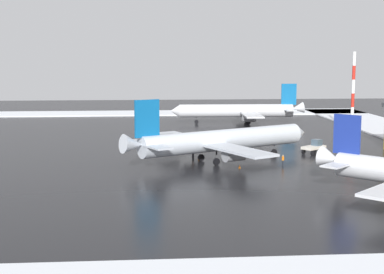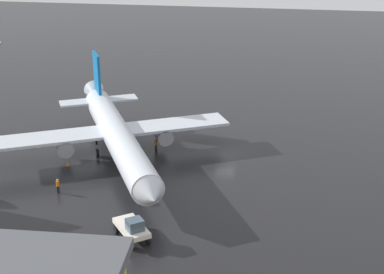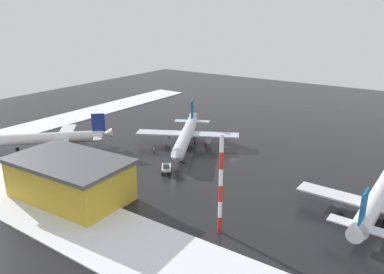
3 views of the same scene
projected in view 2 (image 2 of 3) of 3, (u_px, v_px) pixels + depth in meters
ground_plane at (225, 154)px, 76.60m from camera, size 240.00×240.00×0.00m
airplane_parked_starboard at (117, 135)px, 73.20m from camera, size 28.83×33.82×10.87m
pushback_tug at (132, 228)px, 56.49m from camera, size 4.54×4.99×2.50m
ground_crew_mid_apron at (156, 144)px, 77.31m from camera, size 0.36×0.36×1.71m
ground_crew_by_nose_gear at (58, 185)px, 65.88m from camera, size 0.36×0.36×1.71m
traffic_cone_near_nose at (140, 150)px, 77.10m from camera, size 0.36×0.36×0.55m
traffic_cone_mid_line at (68, 164)px, 73.06m from camera, size 0.36×0.36×0.55m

